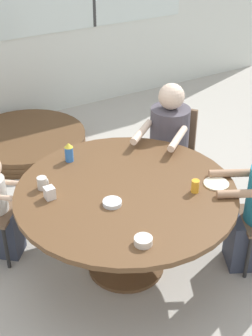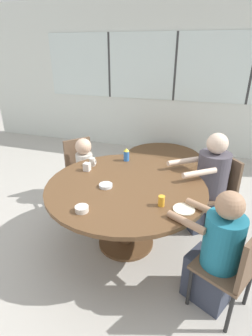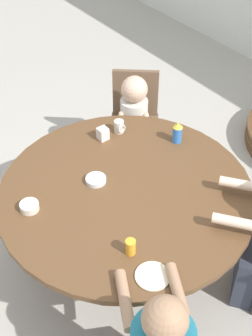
% 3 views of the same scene
% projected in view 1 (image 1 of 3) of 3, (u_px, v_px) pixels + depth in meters
% --- Properties ---
extents(ground_plane, '(16.00, 16.00, 0.00)m').
position_uv_depth(ground_plane, '(126.00, 266.00, 3.71)').
color(ground_plane, '#B2ADA3').
extents(dining_table, '(1.60, 1.60, 0.73)m').
position_uv_depth(dining_table, '(126.00, 203.00, 3.39)').
color(dining_table, brown).
rests_on(dining_table, ground_plane).
extents(chair_for_woman_green_shirt, '(0.56, 0.56, 0.85)m').
position_uv_depth(chair_for_woman_green_shirt, '(173.00, 145.00, 4.38)').
color(chair_for_woman_green_shirt, brown).
rests_on(chair_for_woman_green_shirt, ground_plane).
extents(person_woman_green_shirt, '(0.71, 0.66, 1.15)m').
position_uv_depth(person_woman_green_shirt, '(167.00, 152.00, 4.24)').
color(person_woman_green_shirt, '#333847').
rests_on(person_woman_green_shirt, ground_plane).
extents(coffee_mug, '(0.08, 0.07, 0.09)m').
position_uv_depth(coffee_mug, '(43.00, 183.00, 3.32)').
color(coffee_mug, beige).
rests_on(coffee_mug, dining_table).
extents(sippy_cup, '(0.07, 0.07, 0.16)m').
position_uv_depth(sippy_cup, '(69.00, 152.00, 3.63)').
color(sippy_cup, blue).
rests_on(sippy_cup, dining_table).
extents(juice_glass, '(0.06, 0.06, 0.09)m').
position_uv_depth(juice_glass, '(195.00, 186.00, 3.28)').
color(juice_glass, gold).
rests_on(juice_glass, dining_table).
extents(milk_carton_small, '(0.07, 0.07, 0.09)m').
position_uv_depth(milk_carton_small, '(50.00, 193.00, 3.22)').
color(milk_carton_small, silver).
rests_on(milk_carton_small, dining_table).
extents(bowl_white_shallow, '(0.13, 0.13, 0.03)m').
position_uv_depth(bowl_white_shallow, '(112.00, 203.00, 3.17)').
color(bowl_white_shallow, silver).
rests_on(bowl_white_shallow, dining_table).
extents(bowl_cereal, '(0.11, 0.11, 0.05)m').
position_uv_depth(bowl_cereal, '(143.00, 241.00, 2.82)').
color(bowl_cereal, silver).
rests_on(bowl_cereal, dining_table).
extents(plate_tortillas, '(0.19, 0.19, 0.01)m').
position_uv_depth(plate_tortillas, '(216.00, 184.00, 3.39)').
color(plate_tortillas, beige).
rests_on(plate_tortillas, dining_table).
extents(folded_table_stack, '(1.34, 1.34, 0.18)m').
position_uv_depth(folded_table_stack, '(26.00, 141.00, 5.30)').
color(folded_table_stack, brown).
rests_on(folded_table_stack, ground_plane).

